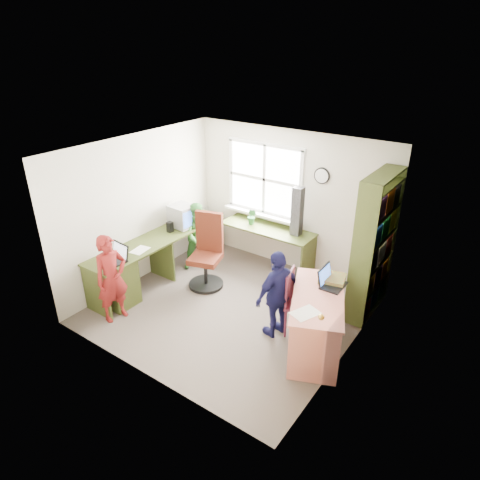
{
  "coord_description": "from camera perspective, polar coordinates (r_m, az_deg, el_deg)",
  "views": [
    {
      "loc": [
        3.21,
        -4.29,
        3.73
      ],
      "look_at": [
        0.0,
        0.25,
        1.05
      ],
      "focal_mm": 32.0,
      "sensor_mm": 36.0,
      "label": 1
    }
  ],
  "objects": [
    {
      "name": "cd_tower",
      "position": [
        6.96,
        7.65,
        3.78
      ],
      "size": [
        0.16,
        0.15,
        0.81
      ],
      "rotation": [
        0.0,
        0.0,
        -0.01
      ],
      "color": "black",
      "rests_on": "l_desk"
    },
    {
      "name": "game_box",
      "position": [
        5.8,
        12.21,
        -5.06
      ],
      "size": [
        0.39,
        0.39,
        0.06
      ],
      "rotation": [
        0.0,
        0.0,
        0.24
      ],
      "color": "red",
      "rests_on": "right_desk"
    },
    {
      "name": "laptop_left",
      "position": [
        6.49,
        -16.16,
        -2.13
      ],
      "size": [
        0.38,
        0.33,
        0.25
      ],
      "rotation": [
        0.0,
        0.0,
        -0.09
      ],
      "color": "black",
      "rests_on": "l_desk"
    },
    {
      "name": "speaker_b",
      "position": [
        7.59,
        -6.5,
        3.16
      ],
      "size": [
        0.11,
        0.11,
        0.18
      ],
      "rotation": [
        0.0,
        0.0,
        -0.27
      ],
      "color": "black",
      "rests_on": "l_desk"
    },
    {
      "name": "paper_a",
      "position": [
        6.72,
        -13.2,
        -1.32
      ],
      "size": [
        0.25,
        0.32,
        0.0
      ],
      "rotation": [
        0.0,
        0.0,
        0.16
      ],
      "color": "white",
      "rests_on": "l_desk"
    },
    {
      "name": "potted_plant",
      "position": [
        7.38,
        1.61,
        3.15
      ],
      "size": [
        0.18,
        0.15,
        0.3
      ],
      "primitive_type": "imported",
      "rotation": [
        0.0,
        0.0,
        -0.11
      ],
      "color": "#2D7039",
      "rests_on": "l_desk"
    },
    {
      "name": "paper_b",
      "position": [
        5.13,
        8.69,
        -9.61
      ],
      "size": [
        0.33,
        0.39,
        0.0
      ],
      "rotation": [
        0.0,
        0.0,
        -0.38
      ],
      "color": "white",
      "rests_on": "right_desk"
    },
    {
      "name": "laptop_right",
      "position": [
        5.69,
        11.9,
        -5.37
      ],
      "size": [
        0.3,
        0.37,
        0.25
      ],
      "rotation": [
        0.0,
        0.0,
        1.58
      ],
      "color": "black",
      "rests_on": "right_desk"
    },
    {
      "name": "person_red",
      "position": [
        6.26,
        -16.74,
        -4.93
      ],
      "size": [
        0.39,
        0.52,
        1.3
      ],
      "primitive_type": "imported",
      "rotation": [
        0.0,
        0.0,
        1.39
      ],
      "color": "maroon",
      "rests_on": "ground"
    },
    {
      "name": "swivel_chair",
      "position": [
        6.9,
        -4.4,
        -2.03
      ],
      "size": [
        0.71,
        0.71,
        1.22
      ],
      "rotation": [
        0.0,
        0.0,
        0.31
      ],
      "color": "black",
      "rests_on": "ground"
    },
    {
      "name": "l_desk",
      "position": [
        6.87,
        -11.58,
        -3.32
      ],
      "size": [
        2.38,
        2.95,
        0.75
      ],
      "color": "#404C1E",
      "rests_on": "ground"
    },
    {
      "name": "speaker_a",
      "position": [
        7.21,
        -9.32,
        1.73
      ],
      "size": [
        0.09,
        0.09,
        0.18
      ],
      "rotation": [
        0.0,
        0.0,
        -0.04
      ],
      "color": "black",
      "rests_on": "l_desk"
    },
    {
      "name": "right_desk",
      "position": [
        5.58,
        10.24,
        -9.25
      ],
      "size": [
        1.12,
        1.5,
        0.79
      ],
      "rotation": [
        0.0,
        0.0,
        0.41
      ],
      "color": "#E38471",
      "rests_on": "ground"
    },
    {
      "name": "crt_monitor",
      "position": [
        7.33,
        -7.71,
        3.18
      ],
      "size": [
        0.42,
        0.38,
        0.39
      ],
      "rotation": [
        0.0,
        0.0,
        -0.08
      ],
      "color": "#A0A1A5",
      "rests_on": "l_desk"
    },
    {
      "name": "person_navy",
      "position": [
        5.72,
        5.06,
        -7.19
      ],
      "size": [
        0.5,
        0.79,
        1.26
      ],
      "primitive_type": "imported",
      "rotation": [
        0.0,
        0.0,
        -1.85
      ],
      "color": "#161647",
      "rests_on": "ground"
    },
    {
      "name": "room",
      "position": [
        5.98,
        -0.76,
        0.9
      ],
      "size": [
        3.64,
        3.44,
        2.44
      ],
      "color": "#4E453D",
      "rests_on": "ground"
    },
    {
      "name": "wooden_chair",
      "position": [
        5.85,
        7.61,
        -7.98
      ],
      "size": [
        0.49,
        0.49,
        0.93
      ],
      "rotation": [
        0.0,
        0.0,
        0.25
      ],
      "color": "maroon",
      "rests_on": "ground"
    },
    {
      "name": "bookshelf",
      "position": [
        6.31,
        17.4,
        -1.13
      ],
      "size": [
        0.3,
        1.02,
        2.1
      ],
      "color": "#404C1E",
      "rests_on": "ground"
    },
    {
      "name": "person_green",
      "position": [
        7.41,
        -5.47,
        0.56
      ],
      "size": [
        0.69,
        0.73,
        1.19
      ],
      "primitive_type": "imported",
      "rotation": [
        0.0,
        0.0,
        0.99
      ],
      "color": "#357E32",
      "rests_on": "ground"
    }
  ]
}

